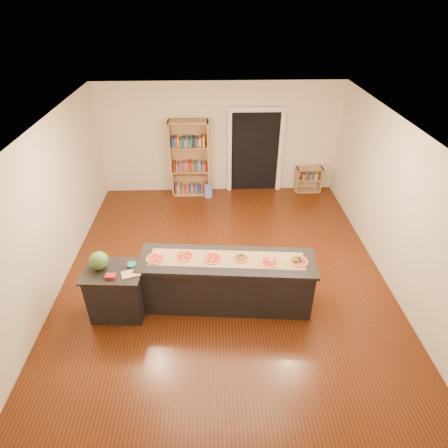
{
  "coord_description": "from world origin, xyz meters",
  "views": [
    {
      "loc": [
        -0.19,
        -5.5,
        4.69
      ],
      "look_at": [
        0.0,
        0.2,
        1.0
      ],
      "focal_mm": 30.0,
      "sensor_mm": 36.0,
      "label": 1
    }
  ],
  "objects_px": {
    "side_counter": "(117,292)",
    "bookshelf": "(190,159)",
    "waste_bin": "(208,191)",
    "kitchen_island": "(227,282)",
    "low_shelf": "(308,179)",
    "watermelon": "(99,261)"
  },
  "relations": [
    {
      "from": "side_counter",
      "to": "waste_bin",
      "type": "relative_size",
      "value": 2.89
    },
    {
      "from": "side_counter",
      "to": "waste_bin",
      "type": "distance_m",
      "value": 4.3
    },
    {
      "from": "watermelon",
      "to": "low_shelf",
      "type": "bearing_deg",
      "value": 44.11
    },
    {
      "from": "kitchen_island",
      "to": "side_counter",
      "type": "height_order",
      "value": "kitchen_island"
    },
    {
      "from": "kitchen_island",
      "to": "low_shelf",
      "type": "xyz_separation_m",
      "value": [
        2.32,
        4.08,
        -0.14
      ]
    },
    {
      "from": "bookshelf",
      "to": "waste_bin",
      "type": "bearing_deg",
      "value": -22.69
    },
    {
      "from": "kitchen_island",
      "to": "waste_bin",
      "type": "bearing_deg",
      "value": 99.48
    },
    {
      "from": "low_shelf",
      "to": "watermelon",
      "type": "bearing_deg",
      "value": -135.89
    },
    {
      "from": "side_counter",
      "to": "watermelon",
      "type": "relative_size",
      "value": 3.15
    },
    {
      "from": "waste_bin",
      "to": "watermelon",
      "type": "height_order",
      "value": "watermelon"
    },
    {
      "from": "low_shelf",
      "to": "side_counter",
      "type": "bearing_deg",
      "value": -134.06
    },
    {
      "from": "kitchen_island",
      "to": "bookshelf",
      "type": "height_order",
      "value": "bookshelf"
    },
    {
      "from": "bookshelf",
      "to": "watermelon",
      "type": "distance_m",
      "value": 4.33
    },
    {
      "from": "bookshelf",
      "to": "low_shelf",
      "type": "bearing_deg",
      "value": 0.52
    },
    {
      "from": "kitchen_island",
      "to": "bookshelf",
      "type": "relative_size",
      "value": 1.47
    },
    {
      "from": "kitchen_island",
      "to": "waste_bin",
      "type": "height_order",
      "value": "kitchen_island"
    },
    {
      "from": "bookshelf",
      "to": "watermelon",
      "type": "bearing_deg",
      "value": -106.52
    },
    {
      "from": "bookshelf",
      "to": "low_shelf",
      "type": "distance_m",
      "value": 3.14
    },
    {
      "from": "low_shelf",
      "to": "waste_bin",
      "type": "bearing_deg",
      "value": -175.34
    },
    {
      "from": "bookshelf",
      "to": "kitchen_island",
      "type": "bearing_deg",
      "value": -79.36
    },
    {
      "from": "side_counter",
      "to": "bookshelf",
      "type": "distance_m",
      "value": 4.37
    },
    {
      "from": "side_counter",
      "to": "waste_bin",
      "type": "bearing_deg",
      "value": 73.29
    }
  ]
}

